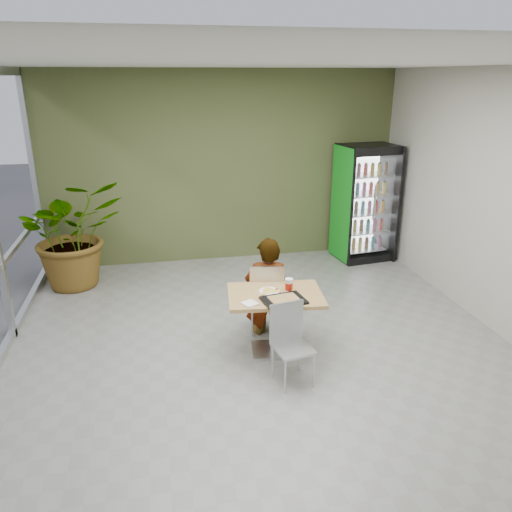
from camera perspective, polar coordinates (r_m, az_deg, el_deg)
The scene contains 12 objects.
ground at distance 5.87m, azimuth 1.27°, elevation -11.73°, with size 7.00×7.00×0.00m, color gray.
room_envelope at distance 5.21m, azimuth 1.40°, elevation 3.42°, with size 6.00×7.00×3.20m, color beige, non-canonical shape.
dining_table at distance 5.77m, azimuth 2.18°, elevation -6.26°, with size 1.14×0.86×0.75m.
chair_far at distance 6.17m, azimuth 1.24°, elevation -4.27°, with size 0.49×0.50×0.94m.
chair_near at distance 5.31m, azimuth 3.87°, elevation -9.15°, with size 0.44×0.44×0.86m.
seated_woman at distance 6.25m, azimuth 1.32°, elevation -4.72°, with size 0.57×0.37×1.55m, color black.
pizza_plate at distance 5.72m, azimuth 1.53°, elevation -3.95°, with size 0.32×0.24×0.03m.
soda_cup at distance 5.70m, azimuth 3.78°, elevation -3.39°, with size 0.09×0.09×0.16m.
napkin_stack at distance 5.41m, azimuth -0.71°, elevation -5.45°, with size 0.15×0.15×0.02m, color white.
cafeteria_tray at distance 5.49m, azimuth 3.18°, elevation -5.07°, with size 0.46×0.33×0.03m, color black.
beverage_fridge at distance 8.89m, azimuth 12.36°, elevation 5.92°, with size 1.00×0.81×2.00m.
potted_plant at distance 8.05m, azimuth -20.22°, elevation 2.43°, with size 1.49×1.29×1.66m, color #295A24.
Camera 1 is at (-1.12, -4.87, 3.08)m, focal length 35.00 mm.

